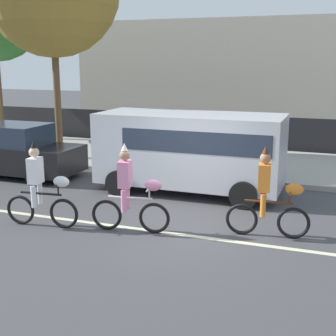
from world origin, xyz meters
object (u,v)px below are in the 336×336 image
Objects in this scene: parked_car_black at (16,151)px; parade_cyclist_zebra at (41,190)px; parade_cyclist_pink at (131,194)px; parked_van_silver at (193,147)px; parade_cyclist_orange at (269,198)px.

parade_cyclist_zebra is at bearing -46.39° from parked_car_black.
parked_car_black is (-5.47, 3.31, -0.06)m from parade_cyclist_pink.
parade_cyclist_pink is 0.38× the size of parked_van_silver.
parked_car_black is at bearing -179.31° from parked_van_silver.
parade_cyclist_pink reaches higher than parked_car_black.
parked_van_silver is 1.22× the size of parked_car_black.
parade_cyclist_orange is (2.79, 0.71, 0.00)m from parade_cyclist_pink.
parade_cyclist_pink is 0.47× the size of parked_car_black.
parade_cyclist_orange is 8.65m from parked_car_black.
parked_van_silver is at bearing 84.60° from parade_cyclist_pink.
parked_van_silver reaches higher than parade_cyclist_pink.
parade_cyclist_zebra is 1.00× the size of parade_cyclist_pink.
parked_car_black is (-8.25, 2.60, -0.06)m from parade_cyclist_orange.
parade_cyclist_pink is at bearing -95.40° from parked_van_silver.
parked_van_silver reaches higher than parade_cyclist_zebra.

